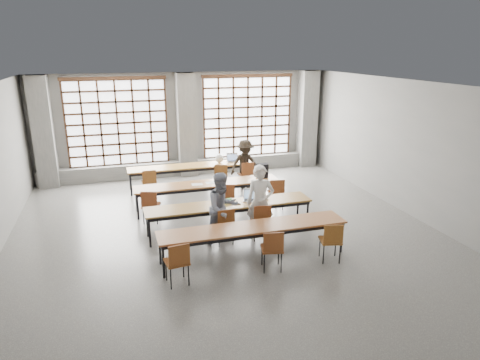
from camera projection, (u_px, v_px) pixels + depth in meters
The scene contains 39 objects.
floor at pixel (227, 234), 10.28m from camera, with size 11.00×11.00×0.00m, color #51514E.
ceiling at pixel (226, 85), 9.24m from camera, with size 11.00×11.00×0.00m, color silver.
wall_back at pixel (185, 124), 14.79m from camera, with size 10.00×10.00×0.00m, color slate.
wall_front at pixel (355, 287), 4.73m from camera, with size 10.00×10.00×0.00m, color slate.
wall_right at pixel (411, 149), 11.14m from camera, with size 11.00×11.00×0.00m, color slate.
column_left at pixel (43, 133), 13.29m from camera, with size 0.60×0.55×3.50m, color #5A5A57.
column_mid at pixel (186, 125), 14.53m from camera, with size 0.60×0.55×3.50m, color #5A5A57.
column_right at pixel (307, 119), 15.77m from camera, with size 0.60×0.55×3.50m, color #5A5A57.
window_left at pixel (117, 123), 14.05m from camera, with size 3.32×0.12×3.00m.
window_right at pixel (248, 117), 15.29m from camera, with size 3.32×0.12×3.00m.
sill_ledge at pixel (188, 167), 15.05m from camera, with size 9.80×0.35×0.50m, color #5A5A57.
desk_row_a at pixel (192, 167), 13.50m from camera, with size 4.00×0.70×0.73m.
desk_row_b at pixel (208, 185), 11.74m from camera, with size 4.00×0.70×0.73m.
desk_row_c at pixel (229, 206), 10.19m from camera, with size 4.00×0.70×0.73m.
desk_row_d at pixel (254, 229), 8.90m from camera, with size 4.00×0.70×0.73m.
chair_back_left at pixel (149, 181), 12.57m from camera, with size 0.42×0.43×0.88m.
chair_back_mid at pixel (221, 174), 13.18m from camera, with size 0.51×0.52×0.88m.
chair_back_right at pixel (246, 172), 13.40m from camera, with size 0.44×0.44×0.88m.
chair_mid_left at pixel (150, 203), 10.75m from camera, with size 0.52×0.53×0.88m.
chair_mid_centre at pixel (227, 196), 11.31m from camera, with size 0.51×0.51×0.88m.
chair_mid_right at pixel (277, 191), 11.69m from camera, with size 0.49×0.50×0.88m.
chair_front_left at pixel (224, 222), 9.57m from camera, with size 0.47×0.47×0.88m.
chair_front_right at pixel (261, 218), 9.82m from camera, with size 0.47×0.48×0.88m.
chair_near_left at pixel (178, 259), 7.90m from camera, with size 0.47×0.47×0.88m.
chair_near_mid at pixel (272, 246), 8.42m from camera, with size 0.50×0.50×0.88m.
chair_near_right at pixel (332, 238), 8.78m from camera, with size 0.51×0.51×0.88m.
student_male at pixel (260, 202), 9.84m from camera, with size 0.64×0.42×1.75m, color silver.
student_female at pixel (222, 208), 9.60m from camera, with size 0.80×0.63×1.65m, color #1A274F.
student_back at pixel (245, 164), 13.45m from camera, with size 1.00×0.57×1.54m, color black.
laptop_front at pixel (251, 197), 10.41m from camera, with size 0.44×0.41×0.26m.
laptop_back at pixel (232, 159), 13.93m from camera, with size 0.39×0.34×0.26m.
mouse at pixel (267, 199), 10.41m from camera, with size 0.10×0.06×0.04m, color white.
green_box at pixel (226, 201), 10.22m from camera, with size 0.25×0.09×0.09m, color green.
phone at pixel (238, 204), 10.13m from camera, with size 0.13×0.06×0.01m, color black.
paper_sheet_b at pixel (197, 184), 11.59m from camera, with size 0.30×0.21×0.00m, color silver.
paper_sheet_c at pixel (211, 183), 11.74m from camera, with size 0.30×0.21×0.00m, color white.
backpack at pixel (262, 171), 12.15m from camera, with size 0.32×0.20×0.40m, color black.
plastic_bag at pixel (219, 158), 13.73m from camera, with size 0.26×0.21×0.29m, color silver.
red_pouch at pixel (177, 259), 7.98m from camera, with size 0.20×0.08×0.06m, color #B41F16.
Camera 1 is at (-2.43, -9.12, 4.28)m, focal length 32.00 mm.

